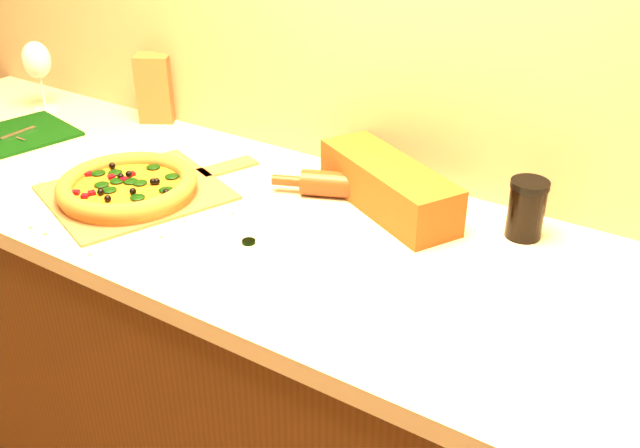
{
  "coord_description": "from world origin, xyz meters",
  "views": [
    {
      "loc": [
        0.68,
        0.39,
        1.61
      ],
      "look_at": [
        0.04,
        1.38,
        0.96
      ],
      "focal_mm": 40.0,
      "sensor_mm": 36.0,
      "label": 1
    }
  ],
  "objects_px": {
    "pizza": "(128,186)",
    "wine_glass": "(37,62)",
    "dark_jar": "(526,209)",
    "pizza_peel": "(142,191)",
    "cutting_board": "(4,138)",
    "rolling_pin": "(367,187)"
  },
  "relations": [
    {
      "from": "pizza",
      "to": "wine_glass",
      "type": "relative_size",
      "value": 1.54
    },
    {
      "from": "pizza",
      "to": "dark_jar",
      "type": "bearing_deg",
      "value": 21.32
    },
    {
      "from": "pizza_peel",
      "to": "cutting_board",
      "type": "relative_size",
      "value": 1.4
    },
    {
      "from": "pizza",
      "to": "cutting_board",
      "type": "relative_size",
      "value": 0.82
    },
    {
      "from": "rolling_pin",
      "to": "cutting_board",
      "type": "bearing_deg",
      "value": -166.92
    },
    {
      "from": "pizza",
      "to": "wine_glass",
      "type": "height_order",
      "value": "wine_glass"
    },
    {
      "from": "pizza",
      "to": "cutting_board",
      "type": "height_order",
      "value": "pizza"
    },
    {
      "from": "pizza_peel",
      "to": "wine_glass",
      "type": "relative_size",
      "value": 2.65
    },
    {
      "from": "wine_glass",
      "to": "pizza_peel",
      "type": "bearing_deg",
      "value": -20.71
    },
    {
      "from": "cutting_board",
      "to": "rolling_pin",
      "type": "height_order",
      "value": "rolling_pin"
    },
    {
      "from": "pizza_peel",
      "to": "dark_jar",
      "type": "bearing_deg",
      "value": 40.57
    },
    {
      "from": "pizza",
      "to": "rolling_pin",
      "type": "relative_size",
      "value": 0.77
    },
    {
      "from": "pizza_peel",
      "to": "cutting_board",
      "type": "distance_m",
      "value": 0.52
    },
    {
      "from": "pizza_peel",
      "to": "dark_jar",
      "type": "distance_m",
      "value": 0.83
    },
    {
      "from": "pizza",
      "to": "dark_jar",
      "type": "xyz_separation_m",
      "value": [
        0.78,
        0.31,
        0.03
      ]
    },
    {
      "from": "pizza_peel",
      "to": "dark_jar",
      "type": "xyz_separation_m",
      "value": [
        0.78,
        0.27,
        0.06
      ]
    },
    {
      "from": "pizza",
      "to": "wine_glass",
      "type": "bearing_deg",
      "value": 156.48
    },
    {
      "from": "rolling_pin",
      "to": "wine_glass",
      "type": "distance_m",
      "value": 1.07
    },
    {
      "from": "wine_glass",
      "to": "dark_jar",
      "type": "height_order",
      "value": "wine_glass"
    },
    {
      "from": "wine_glass",
      "to": "rolling_pin",
      "type": "bearing_deg",
      "value": 0.48
    },
    {
      "from": "pizza",
      "to": "dark_jar",
      "type": "height_order",
      "value": "dark_jar"
    },
    {
      "from": "pizza",
      "to": "cutting_board",
      "type": "distance_m",
      "value": 0.52
    }
  ]
}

